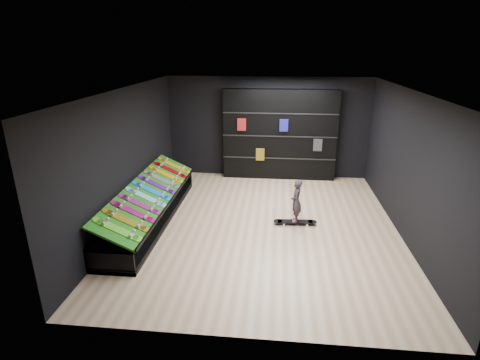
# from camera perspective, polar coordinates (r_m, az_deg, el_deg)

# --- Properties ---
(floor) EXTENTS (6.00, 7.00, 0.01)m
(floor) POSITION_cam_1_polar(r_m,az_deg,el_deg) (8.56, 3.22, -6.88)
(floor) COLOR #D2B38E
(floor) RESTS_ON ground
(ceiling) EXTENTS (6.00, 7.00, 0.01)m
(ceiling) POSITION_cam_1_polar(r_m,az_deg,el_deg) (7.69, 3.66, 13.50)
(ceiling) COLOR white
(ceiling) RESTS_ON ground
(wall_back) EXTENTS (6.00, 0.02, 3.00)m
(wall_back) POSITION_cam_1_polar(r_m,az_deg,el_deg) (11.39, 4.23, 7.92)
(wall_back) COLOR black
(wall_back) RESTS_ON ground
(wall_front) EXTENTS (6.00, 0.02, 3.00)m
(wall_front) POSITION_cam_1_polar(r_m,az_deg,el_deg) (4.77, 1.50, -9.64)
(wall_front) COLOR black
(wall_front) RESTS_ON ground
(wall_left) EXTENTS (0.02, 7.00, 3.00)m
(wall_left) POSITION_cam_1_polar(r_m,az_deg,el_deg) (8.65, -16.89, 3.24)
(wall_left) COLOR black
(wall_left) RESTS_ON ground
(wall_right) EXTENTS (0.02, 7.00, 3.00)m
(wall_right) POSITION_cam_1_polar(r_m,az_deg,el_deg) (8.44, 24.24, 1.92)
(wall_right) COLOR black
(wall_right) RESTS_ON ground
(display_rack) EXTENTS (0.90, 4.50, 0.50)m
(display_rack) POSITION_cam_1_polar(r_m,az_deg,el_deg) (8.91, -13.40, -4.52)
(display_rack) COLOR black
(display_rack) RESTS_ON ground
(turf_ramp) EXTENTS (0.92, 4.50, 0.46)m
(turf_ramp) POSITION_cam_1_polar(r_m,az_deg,el_deg) (8.72, -13.33, -1.78)
(turf_ramp) COLOR #165B0E
(turf_ramp) RESTS_ON display_rack
(back_shelving) EXTENTS (3.33, 0.39, 2.67)m
(back_shelving) POSITION_cam_1_polar(r_m,az_deg,el_deg) (11.24, 6.05, 6.84)
(back_shelving) COLOR black
(back_shelving) RESTS_ON ground
(floor_skateboard) EXTENTS (0.99, 0.28, 0.09)m
(floor_skateboard) POSITION_cam_1_polar(r_m,az_deg,el_deg) (8.64, 8.39, -6.44)
(floor_skateboard) COLOR black
(floor_skateboard) RESTS_ON ground
(child) EXTENTS (0.18, 0.24, 0.59)m
(child) POSITION_cam_1_polar(r_m,az_deg,el_deg) (8.50, 8.50, -4.40)
(child) COLOR black
(child) RESTS_ON floor_skateboard
(display_board_0) EXTENTS (0.93, 0.22, 0.50)m
(display_board_0) POSITION_cam_1_polar(r_m,az_deg,el_deg) (7.10, -18.12, -7.19)
(display_board_0) COLOR green
(display_board_0) RESTS_ON turf_ramp
(display_board_1) EXTENTS (0.93, 0.22, 0.50)m
(display_board_1) POSITION_cam_1_polar(r_m,az_deg,el_deg) (7.41, -16.97, -5.88)
(display_board_1) COLOR yellow
(display_board_1) RESTS_ON turf_ramp
(display_board_2) EXTENTS (0.93, 0.22, 0.50)m
(display_board_2) POSITION_cam_1_polar(r_m,az_deg,el_deg) (7.73, -15.93, -4.68)
(display_board_2) COLOR #E5198C
(display_board_2) RESTS_ON turf_ramp
(display_board_3) EXTENTS (0.93, 0.22, 0.50)m
(display_board_3) POSITION_cam_1_polar(r_m,az_deg,el_deg) (8.05, -14.97, -3.58)
(display_board_3) COLOR #2626BF
(display_board_3) RESTS_ON turf_ramp
(display_board_4) EXTENTS (0.93, 0.22, 0.50)m
(display_board_4) POSITION_cam_1_polar(r_m,az_deg,el_deg) (8.37, -14.08, -2.56)
(display_board_4) COLOR #0CB2E5
(display_board_4) RESTS_ON turf_ramp
(display_board_5) EXTENTS (0.93, 0.22, 0.50)m
(display_board_5) POSITION_cam_1_polar(r_m,az_deg,el_deg) (8.71, -13.27, -1.61)
(display_board_5) COLOR blue
(display_board_5) RESTS_ON turf_ramp
(display_board_6) EXTENTS (0.93, 0.22, 0.50)m
(display_board_6) POSITION_cam_1_polar(r_m,az_deg,el_deg) (9.04, -12.51, -0.74)
(display_board_6) COLOR purple
(display_board_6) RESTS_ON turf_ramp
(display_board_7) EXTENTS (0.93, 0.22, 0.50)m
(display_board_7) POSITION_cam_1_polar(r_m,az_deg,el_deg) (9.38, -11.81, 0.07)
(display_board_7) COLOR black
(display_board_7) RESTS_ON turf_ramp
(display_board_8) EXTENTS (0.93, 0.22, 0.50)m
(display_board_8) POSITION_cam_1_polar(r_m,az_deg,el_deg) (9.72, -11.16, 0.83)
(display_board_8) COLOR yellow
(display_board_8) RESTS_ON turf_ramp
(display_board_9) EXTENTS (0.93, 0.22, 0.50)m
(display_board_9) POSITION_cam_1_polar(r_m,az_deg,el_deg) (10.07, -10.56, 1.53)
(display_board_9) COLOR red
(display_board_9) RESTS_ON turf_ramp
(display_board_10) EXTENTS (0.93, 0.22, 0.50)m
(display_board_10) POSITION_cam_1_polar(r_m,az_deg,el_deg) (10.41, -9.99, 2.19)
(display_board_10) COLOR orange
(display_board_10) RESTS_ON turf_ramp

